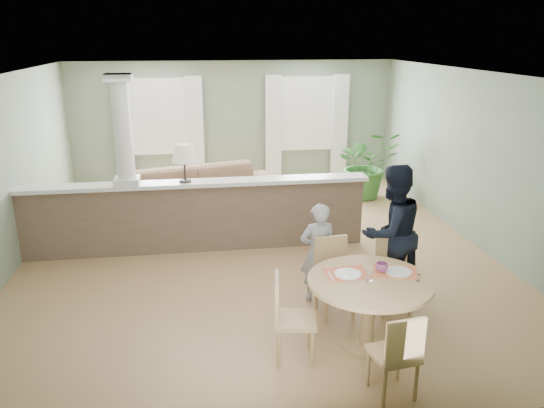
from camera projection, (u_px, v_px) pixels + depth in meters
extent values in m
plane|color=tan|center=(257.00, 251.00, 8.26)|extent=(8.00, 8.00, 0.00)
cube|color=gray|center=(234.00, 124.00, 11.61)|extent=(7.00, 0.02, 2.70)
cube|color=gray|center=(6.00, 176.00, 7.35)|extent=(0.02, 8.00, 2.70)
cube|color=gray|center=(477.00, 159.00, 8.34)|extent=(0.02, 8.00, 2.70)
cube|color=gray|center=(318.00, 289.00, 4.08)|extent=(7.00, 0.02, 2.70)
cube|color=white|center=(255.00, 73.00, 7.44)|extent=(7.00, 8.00, 0.02)
cube|color=white|center=(159.00, 117.00, 11.30)|extent=(1.10, 0.02, 1.50)
cube|color=white|center=(159.00, 117.00, 11.28)|extent=(1.22, 0.04, 1.62)
cube|color=white|center=(306.00, 113.00, 11.75)|extent=(1.10, 0.02, 1.50)
cube|color=white|center=(306.00, 114.00, 11.73)|extent=(1.22, 0.04, 1.62)
cube|color=silver|center=(124.00, 132.00, 11.20)|extent=(0.35, 0.10, 2.30)
cube|color=silver|center=(195.00, 130.00, 11.41)|extent=(0.35, 0.10, 2.30)
cube|color=silver|center=(273.00, 128.00, 11.65)|extent=(0.35, 0.10, 2.30)
cube|color=silver|center=(339.00, 127.00, 11.86)|extent=(0.35, 0.10, 2.30)
cube|color=brown|center=(197.00, 218.00, 8.16)|extent=(5.20, 0.22, 1.05)
cube|color=white|center=(196.00, 183.00, 7.99)|extent=(5.32, 0.36, 0.06)
cube|color=white|center=(127.00, 181.00, 7.83)|extent=(0.36, 0.36, 0.10)
cylinder|color=white|center=(123.00, 131.00, 7.60)|extent=(0.26, 0.26, 1.39)
cube|color=white|center=(118.00, 77.00, 7.37)|extent=(0.38, 0.38, 0.10)
cylinder|color=black|center=(185.00, 181.00, 7.96)|extent=(0.18, 0.18, 0.03)
cylinder|color=black|center=(185.00, 171.00, 7.91)|extent=(0.03, 0.03, 0.28)
cone|color=#F4E3CA|center=(184.00, 153.00, 7.83)|extent=(0.36, 0.36, 0.26)
imported|color=olive|center=(200.00, 193.00, 9.76)|extent=(3.16, 1.85, 0.87)
imported|color=#336E2C|center=(367.00, 164.00, 10.80)|extent=(1.32, 1.16, 1.40)
cylinder|color=tan|center=(366.00, 344.00, 5.74)|extent=(0.55, 0.55, 0.04)
cylinder|color=tan|center=(368.00, 313.00, 5.62)|extent=(0.15, 0.15, 0.71)
cylinder|color=tan|center=(370.00, 281.00, 5.51)|extent=(1.31, 1.31, 0.04)
cube|color=red|center=(347.00, 273.00, 5.64)|extent=(0.48, 0.36, 0.01)
cube|color=red|center=(395.00, 272.00, 5.68)|extent=(0.54, 0.46, 0.01)
cylinder|color=white|center=(348.00, 274.00, 5.61)|extent=(0.28, 0.28, 0.01)
cylinder|color=white|center=(398.00, 271.00, 5.66)|extent=(0.28, 0.28, 0.01)
cylinder|color=white|center=(369.00, 276.00, 5.46)|extent=(0.08, 0.08, 0.09)
cube|color=silver|center=(344.00, 276.00, 5.54)|extent=(0.03, 0.19, 0.00)
cube|color=silver|center=(331.00, 276.00, 5.56)|extent=(0.02, 0.23, 0.00)
cylinder|color=white|center=(418.00, 278.00, 5.46)|extent=(0.04, 0.04, 0.07)
cylinder|color=silver|center=(419.00, 274.00, 5.45)|extent=(0.04, 0.04, 0.01)
imported|color=#2443AA|center=(382.00, 267.00, 5.67)|extent=(0.14, 0.14, 0.10)
cube|color=tan|center=(336.00, 280.00, 6.26)|extent=(0.46, 0.46, 0.05)
cylinder|color=tan|center=(326.00, 306.00, 6.13)|extent=(0.04, 0.04, 0.43)
cylinder|color=tan|center=(354.00, 303.00, 6.21)|extent=(0.04, 0.04, 0.43)
cylinder|color=tan|center=(317.00, 293.00, 6.45)|extent=(0.04, 0.04, 0.43)
cylinder|color=tan|center=(343.00, 290.00, 6.53)|extent=(0.04, 0.04, 0.43)
cube|color=tan|center=(331.00, 254.00, 6.36)|extent=(0.40, 0.08, 0.46)
cube|color=tan|center=(394.00, 276.00, 6.37)|extent=(0.45, 0.45, 0.05)
cylinder|color=tan|center=(383.00, 301.00, 6.27)|extent=(0.04, 0.04, 0.42)
cylinder|color=tan|center=(411.00, 300.00, 6.29)|extent=(0.04, 0.04, 0.42)
cylinder|color=tan|center=(376.00, 288.00, 6.59)|extent=(0.04, 0.04, 0.42)
cylinder|color=tan|center=(402.00, 287.00, 6.61)|extent=(0.04, 0.04, 0.42)
cube|color=tan|center=(391.00, 251.00, 6.47)|extent=(0.40, 0.07, 0.45)
cube|color=tan|center=(393.00, 354.00, 4.85)|extent=(0.45, 0.45, 0.05)
cylinder|color=tan|center=(398.00, 362.00, 5.11)|extent=(0.04, 0.04, 0.41)
cylinder|color=tan|center=(368.00, 368.00, 5.02)|extent=(0.04, 0.04, 0.41)
cylinder|color=tan|center=(416.00, 382.00, 4.82)|extent=(0.04, 0.04, 0.41)
cylinder|color=tan|center=(384.00, 389.00, 4.73)|extent=(0.04, 0.04, 0.41)
cube|color=tan|center=(405.00, 342.00, 4.62)|extent=(0.38, 0.09, 0.43)
cube|color=tan|center=(295.00, 320.00, 5.40)|extent=(0.48, 0.48, 0.05)
cylinder|color=tan|center=(312.00, 349.00, 5.30)|extent=(0.04, 0.04, 0.43)
cylinder|color=tan|center=(310.00, 331.00, 5.63)|extent=(0.04, 0.04, 0.43)
cylinder|color=tan|center=(279.00, 349.00, 5.31)|extent=(0.04, 0.04, 0.43)
cylinder|color=tan|center=(279.00, 331.00, 5.63)|extent=(0.04, 0.04, 0.43)
cube|color=tan|center=(277.00, 298.00, 5.32)|extent=(0.10, 0.40, 0.46)
imported|color=gray|center=(318.00, 253.00, 6.57)|extent=(0.48, 0.32, 1.28)
imported|color=black|center=(391.00, 233.00, 6.57)|extent=(1.02, 0.90, 1.74)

